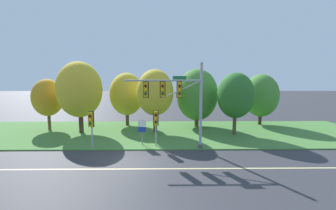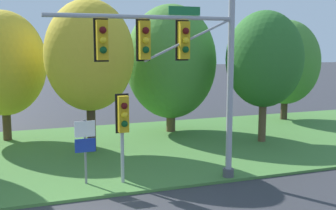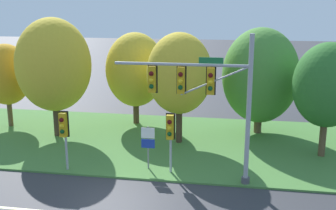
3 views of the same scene
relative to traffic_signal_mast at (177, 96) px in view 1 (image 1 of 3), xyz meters
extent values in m
plane|color=#333338|center=(-3.38, -2.83, -4.41)|extent=(160.00, 160.00, 0.00)
cube|color=beige|center=(-3.38, -4.03, -4.40)|extent=(36.00, 0.16, 0.01)
cube|color=#477A38|center=(-3.38, 5.42, -4.36)|extent=(48.00, 11.50, 0.10)
cylinder|color=#9EA0A5|center=(1.93, 0.01, -0.80)|extent=(0.22, 0.22, 7.02)
cylinder|color=#4C4C51|center=(1.93, 0.01, -4.16)|extent=(0.40, 0.40, 0.30)
cylinder|color=#9EA0A5|center=(-1.19, 0.01, 1.28)|extent=(6.23, 0.14, 0.14)
cylinder|color=#9EA0A5|center=(0.37, 0.01, 0.58)|extent=(3.15, 0.08, 1.47)
cube|color=gold|center=(0.17, 0.01, 0.55)|extent=(0.34, 0.28, 1.22)
cube|color=black|center=(0.17, 0.17, 0.55)|extent=(0.46, 0.04, 1.34)
sphere|color=#4C0C0C|center=(0.17, -0.17, 0.85)|extent=(0.22, 0.22, 0.22)
sphere|color=yellow|center=(0.17, -0.17, 0.55)|extent=(0.22, 0.22, 0.22)
sphere|color=#0C4219|center=(0.17, -0.17, 0.25)|extent=(0.22, 0.22, 0.22)
cube|color=gold|center=(-1.19, 0.01, 0.55)|extent=(0.34, 0.28, 1.22)
cube|color=black|center=(-1.19, 0.17, 0.55)|extent=(0.46, 0.04, 1.34)
sphere|color=#4C0C0C|center=(-1.19, -0.17, 0.85)|extent=(0.22, 0.22, 0.22)
sphere|color=yellow|center=(-1.19, -0.17, 0.55)|extent=(0.22, 0.22, 0.22)
sphere|color=#0C4219|center=(-1.19, -0.17, 0.25)|extent=(0.22, 0.22, 0.22)
cube|color=gold|center=(-2.54, 0.01, 0.55)|extent=(0.34, 0.28, 1.22)
cube|color=black|center=(-2.54, 0.17, 0.55)|extent=(0.46, 0.04, 1.34)
sphere|color=#4C0C0C|center=(-2.54, -0.17, 0.85)|extent=(0.22, 0.22, 0.22)
sphere|color=yellow|center=(-2.54, -0.17, 0.55)|extent=(0.22, 0.22, 0.22)
sphere|color=#0C4219|center=(-2.54, -0.17, 0.25)|extent=(0.22, 0.22, 0.22)
cube|color=#196B33|center=(0.17, -0.04, 1.50)|extent=(1.10, 0.04, 0.28)
cylinder|color=#9EA0A5|center=(-7.05, 0.15, -2.81)|extent=(0.12, 0.12, 3.00)
cube|color=gold|center=(-7.05, -0.05, -1.87)|extent=(0.34, 0.28, 1.22)
cube|color=black|center=(-7.05, 0.11, -1.87)|extent=(0.46, 0.04, 1.34)
sphere|color=#4C0C0C|center=(-7.05, -0.23, -1.57)|extent=(0.22, 0.22, 0.22)
sphere|color=yellow|center=(-7.05, -0.23, -1.87)|extent=(0.22, 0.22, 0.22)
sphere|color=#0C4219|center=(-7.05, -0.23, -2.17)|extent=(0.22, 0.22, 0.22)
cylinder|color=#9EA0A5|center=(-1.78, 0.73, -2.82)|extent=(0.12, 0.12, 2.98)
cube|color=gold|center=(-1.78, 0.53, -1.89)|extent=(0.34, 0.28, 1.22)
cube|color=black|center=(-1.78, 0.69, -1.89)|extent=(0.46, 0.04, 1.34)
sphere|color=#4C0C0C|center=(-1.78, 0.36, -1.59)|extent=(0.22, 0.22, 0.22)
sphere|color=yellow|center=(-1.78, 0.36, -1.89)|extent=(0.22, 0.22, 0.22)
sphere|color=#0C4219|center=(-1.78, 0.36, -2.19)|extent=(0.22, 0.22, 0.22)
cylinder|color=slate|center=(-3.00, 1.02, -3.19)|extent=(0.08, 0.08, 2.23)
cube|color=white|center=(-3.00, 0.99, -2.40)|extent=(0.69, 0.03, 0.55)
cube|color=#193399|center=(-3.00, 0.99, -2.97)|extent=(0.70, 0.03, 0.47)
cylinder|color=brown|center=(-14.01, 6.86, -2.97)|extent=(0.33, 0.33, 2.68)
ellipsoid|color=#C68C1E|center=(-14.01, 6.86, -0.72)|extent=(3.30, 3.30, 4.12)
cylinder|color=#423021|center=(-9.91, 5.41, -2.66)|extent=(0.46, 0.46, 3.29)
ellipsoid|color=gold|center=(-9.91, 5.41, 0.26)|extent=(4.64, 4.64, 5.80)
cylinder|color=#4C3823|center=(-5.61, 8.98, -2.97)|extent=(0.41, 0.41, 2.68)
ellipsoid|color=gold|center=(-5.61, 8.98, -0.50)|extent=(4.08, 4.08, 5.10)
cylinder|color=#423021|center=(-2.04, 5.39, -2.72)|extent=(0.39, 0.39, 3.18)
ellipsoid|color=gold|center=(-2.04, 5.39, -0.06)|extent=(3.87, 3.87, 4.83)
cylinder|color=brown|center=(2.76, 8.19, -3.08)|extent=(0.49, 0.49, 2.45)
ellipsoid|color=#478433|center=(2.76, 8.19, -0.52)|extent=(4.86, 4.86, 6.07)
cylinder|color=brown|center=(6.13, 4.42, -2.81)|extent=(0.37, 0.37, 3.00)
ellipsoid|color=#2D6B28|center=(6.13, 4.42, -0.29)|extent=(3.69, 3.69, 4.61)
cylinder|color=#423021|center=(10.79, 9.19, -3.08)|extent=(0.42, 0.42, 2.45)
ellipsoid|color=#478433|center=(10.79, 9.19, -0.71)|extent=(4.17, 4.17, 5.21)
camera|label=1|loc=(-0.99, -18.07, 1.57)|focal=24.00mm
camera|label=2|loc=(-5.11, -12.99, 0.44)|focal=45.00mm
camera|label=3|loc=(1.45, -18.83, 4.09)|focal=45.00mm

